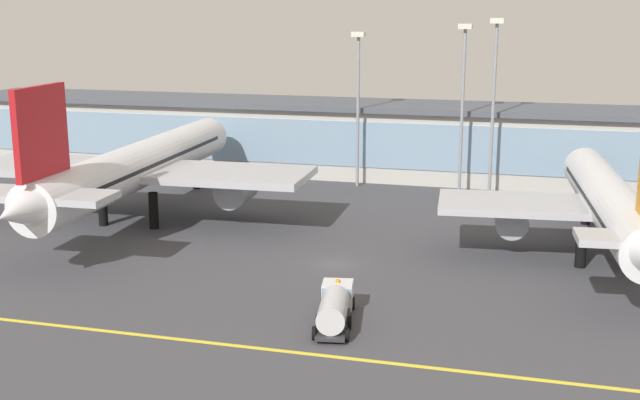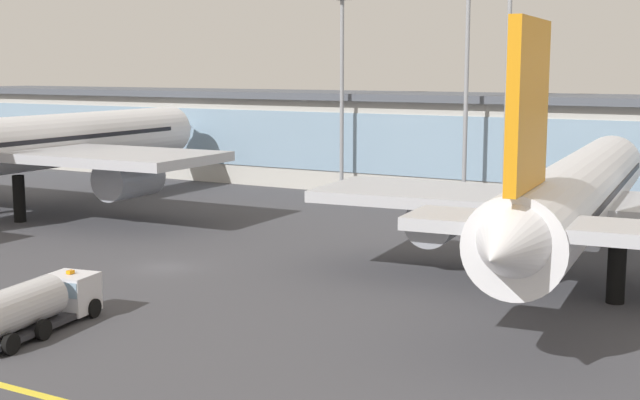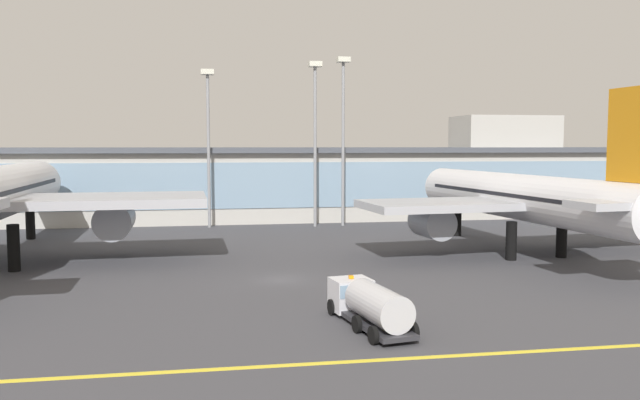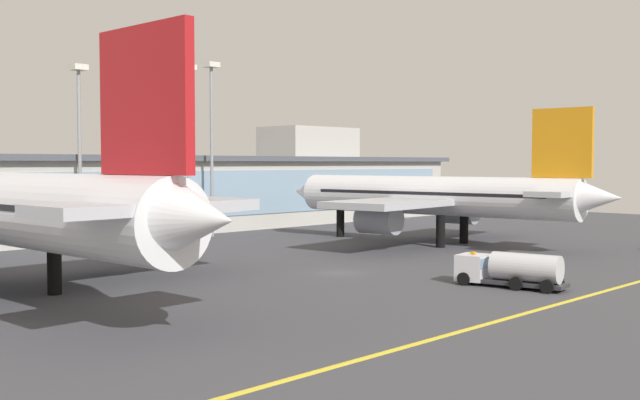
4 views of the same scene
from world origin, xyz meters
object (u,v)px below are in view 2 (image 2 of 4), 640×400
object	(u,v)px
apron_light_mast_west	(342,63)
apron_light_mast_centre	(467,56)
airliner_near_right	(576,197)
fuel_tanker_truck	(38,304)
apron_light_mast_east	(508,52)
airliner_near_left	(19,146)

from	to	relation	value
apron_light_mast_west	apron_light_mast_centre	bearing A→B (deg)	-5.54
airliner_near_right	apron_light_mast_centre	distance (m)	34.02
apron_light_mast_west	fuel_tanker_truck	bearing A→B (deg)	-79.18
airliner_near_right	fuel_tanker_truck	size ratio (longest dim) A/B	4.99
fuel_tanker_truck	apron_light_mast_east	world-z (taller)	apron_light_mast_east
airliner_near_left	fuel_tanker_truck	world-z (taller)	airliner_near_left
airliner_near_right	fuel_tanker_truck	bearing A→B (deg)	131.03
apron_light_mast_west	apron_light_mast_centre	xyz separation A→B (m)	(14.97, -1.45, 0.67)
airliner_near_left	apron_light_mast_centre	distance (m)	44.85
airliner_near_left	fuel_tanker_truck	distance (m)	41.30
airliner_near_right	fuel_tanker_truck	world-z (taller)	airliner_near_right
apron_light_mast_centre	airliner_near_left	bearing A→B (deg)	-145.34
apron_light_mast_centre	fuel_tanker_truck	bearing A→B (deg)	-95.40
fuel_tanker_truck	airliner_near_left	bearing A→B (deg)	40.30
airliner_near_left	airliner_near_right	world-z (taller)	airliner_near_left
apron_light_mast_centre	airliner_near_right	bearing A→B (deg)	-56.80
fuel_tanker_truck	apron_light_mast_centre	xyz separation A→B (m)	(4.86, 51.43, 13.81)
airliner_near_right	apron_light_mast_west	bearing A→B (deg)	43.24
apron_light_mast_west	apron_light_mast_east	size ratio (longest dim) A/B	0.92
apron_light_mast_east	airliner_near_left	bearing A→B (deg)	-147.89
fuel_tanker_truck	airliner_near_right	bearing A→B (deg)	-53.03
airliner_near_right	fuel_tanker_truck	distance (m)	33.43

